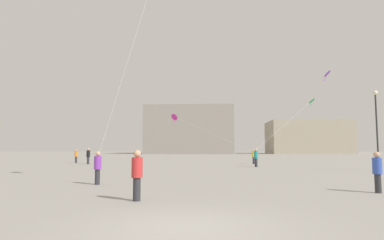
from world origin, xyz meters
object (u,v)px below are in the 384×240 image
person_in_yellow (254,156)px  person_in_red (137,173)px  kite_emerald_delta (310,102)px  building_left_hall (190,131)px  kite_magenta_diamond (176,117)px  lamppost_east (376,118)px  person_in_teal (256,157)px  person_in_purple (98,166)px  building_centre_hall (307,137)px  kite_violet_diamond (325,75)px  person_in_blue (377,170)px  person_in_orange (76,155)px  person_in_black (88,155)px

person_in_yellow → person_in_red: (-8.36, -24.88, 0.04)m
kite_emerald_delta → building_left_hall: 63.85m
kite_magenta_diamond → building_left_hall: building_left_hall is taller
lamppost_east → kite_magenta_diamond: bearing=134.7°
person_in_teal → kite_magenta_diamond: size_ratio=0.18×
person_in_purple → building_centre_hall: building_centre_hall is taller
person_in_purple → kite_violet_diamond: (17.89, 16.91, 8.22)m
person_in_blue → person_in_red: person_in_red is taller
person_in_yellow → kite_emerald_delta: bearing=-66.0°
person_in_teal → kite_magenta_diamond: (-7.98, 10.33, 4.59)m
kite_violet_diamond → person_in_purple: bearing=-136.6°
person_in_purple → person_in_red: size_ratio=0.94×
kite_magenta_diamond → person_in_orange: bearing=-167.5°
lamppost_east → kite_emerald_delta: bearing=88.2°
person_in_black → person_in_teal: (17.08, -5.11, -0.01)m
person_in_yellow → person_in_purple: person_in_yellow is taller
person_in_yellow → person_in_orange: person_in_yellow is taller
person_in_black → kite_emerald_delta: size_ratio=0.21×
person_in_orange → person_in_red: person_in_red is taller
person_in_orange → kite_magenta_diamond: bearing=130.8°
person_in_red → lamppost_east: lamppost_east is taller
kite_violet_diamond → kite_magenta_diamond: (-15.59, 7.92, -3.56)m
person_in_teal → person_in_black: bearing=54.1°
person_in_orange → person_in_red: (11.78, -27.10, 0.05)m
lamppost_east → building_left_hall: bearing=100.9°
building_centre_hall → person_in_purple: bearing=-114.8°
person_in_teal → kite_violet_diamond: 11.41m
person_in_blue → kite_emerald_delta: size_ratio=0.20×
person_in_purple → kite_emerald_delta: 30.94m
person_in_orange → building_left_hall: building_left_hall is taller
person_in_black → building_centre_hall: (46.24, 65.75, 4.03)m
person_in_teal → lamppost_east: size_ratio=0.28×
building_centre_hall → building_left_hall: bearing=179.3°
building_left_hall → lamppost_east: size_ratio=4.48×
person_in_purple → person_in_yellow: bearing=-96.6°
person_in_orange → kite_magenta_diamond: (11.37, 2.53, 4.65)m
person_in_black → building_left_hall: building_left_hall is taller
person_in_yellow → person_in_blue: size_ratio=1.01×
person_in_yellow → person_in_orange: bearing=81.8°
person_in_blue → lamppost_east: size_ratio=0.26×
person_in_black → kite_emerald_delta: kite_emerald_delta is taller
person_in_yellow → kite_magenta_diamond: size_ratio=0.17×
person_in_purple → person_in_teal: 17.78m
person_in_orange → person_in_black: size_ratio=0.93×
person_in_black → kite_violet_diamond: 26.13m
person_in_orange → kite_emerald_delta: bearing=121.3°
person_in_orange → kite_emerald_delta: 28.55m
kite_emerald_delta → building_left_hall: size_ratio=0.30×
person_in_black → kite_violet_diamond: (24.68, -2.70, 8.15)m
person_in_blue → person_in_orange: size_ratio=1.00×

